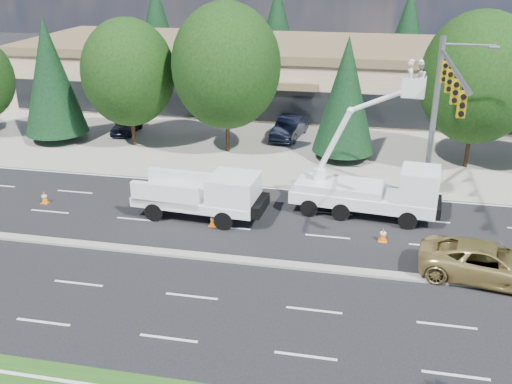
% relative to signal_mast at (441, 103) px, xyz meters
% --- Properties ---
extents(ground, '(140.00, 140.00, 0.00)m').
position_rel_signal_mast_xyz_m(ground, '(-10.03, -7.04, -6.06)').
color(ground, black).
rests_on(ground, ground).
extents(concrete_apron, '(140.00, 22.00, 0.01)m').
position_rel_signal_mast_xyz_m(concrete_apron, '(-10.03, 12.96, -6.05)').
color(concrete_apron, '#99958B').
rests_on(concrete_apron, ground).
extents(road_median, '(120.00, 0.55, 0.12)m').
position_rel_signal_mast_xyz_m(road_median, '(-10.03, -7.04, -6.00)').
color(road_median, '#99958B').
rests_on(road_median, ground).
extents(strip_mall, '(50.40, 15.40, 5.50)m').
position_rel_signal_mast_xyz_m(strip_mall, '(-10.03, 22.93, -3.23)').
color(strip_mall, tan).
rests_on(strip_mall, ground).
extents(tree_front_b, '(4.52, 4.52, 8.91)m').
position_rel_signal_mast_xyz_m(tree_front_b, '(-26.03, 7.96, -1.28)').
color(tree_front_b, '#332114').
rests_on(tree_front_b, ground).
extents(tree_front_c, '(6.49, 6.49, 9.00)m').
position_rel_signal_mast_xyz_m(tree_front_c, '(-20.03, 7.96, -0.79)').
color(tree_front_c, '#332114').
rests_on(tree_front_c, ground).
extents(tree_front_d, '(7.32, 7.32, 10.16)m').
position_rel_signal_mast_xyz_m(tree_front_d, '(-13.03, 7.96, -0.11)').
color(tree_front_d, '#332114').
rests_on(tree_front_d, ground).
extents(tree_front_e, '(4.15, 4.15, 8.19)m').
position_rel_signal_mast_xyz_m(tree_front_e, '(-5.03, 7.96, -1.66)').
color(tree_front_e, '#332114').
rests_on(tree_front_e, ground).
extents(tree_front_f, '(7.15, 7.15, 9.92)m').
position_rel_signal_mast_xyz_m(tree_front_f, '(2.97, 7.96, -0.25)').
color(tree_front_f, '#332114').
rests_on(tree_front_f, ground).
extents(tree_back_a, '(5.15, 5.15, 10.15)m').
position_rel_signal_mast_xyz_m(tree_back_a, '(-28.03, 34.96, -0.61)').
color(tree_back_a, '#332114').
rests_on(tree_back_a, ground).
extents(tree_back_b, '(5.09, 5.09, 10.04)m').
position_rel_signal_mast_xyz_m(tree_back_b, '(-14.03, 34.96, -0.67)').
color(tree_back_b, '#332114').
rests_on(tree_back_b, ground).
extents(tree_back_c, '(4.99, 4.99, 9.83)m').
position_rel_signal_mast_xyz_m(tree_back_c, '(-0.03, 34.96, -0.78)').
color(tree_back_c, '#332114').
rests_on(tree_back_c, ground).
extents(signal_mast, '(2.76, 10.16, 9.00)m').
position_rel_signal_mast_xyz_m(signal_mast, '(0.00, 0.00, 0.00)').
color(signal_mast, gray).
rests_on(signal_mast, ground).
extents(utility_pickup, '(6.69, 2.96, 2.50)m').
position_rel_signal_mast_xyz_m(utility_pickup, '(-11.54, -2.85, -5.03)').
color(utility_pickup, white).
rests_on(utility_pickup, ground).
extents(bucket_truck, '(7.72, 3.09, 8.31)m').
position_rel_signal_mast_xyz_m(bucket_truck, '(-2.81, -0.92, -4.28)').
color(bucket_truck, white).
rests_on(bucket_truck, ground).
extents(traffic_cone_a, '(0.40, 0.40, 0.70)m').
position_rel_signal_mast_xyz_m(traffic_cone_a, '(-20.89, -2.83, -5.72)').
color(traffic_cone_a, orange).
rests_on(traffic_cone_a, ground).
extents(traffic_cone_b, '(0.40, 0.40, 0.70)m').
position_rel_signal_mast_xyz_m(traffic_cone_b, '(-10.90, -3.77, -5.72)').
color(traffic_cone_b, orange).
rests_on(traffic_cone_b, ground).
extents(traffic_cone_c, '(0.40, 0.40, 0.70)m').
position_rel_signal_mast_xyz_m(traffic_cone_c, '(-10.47, -3.43, -5.72)').
color(traffic_cone_c, orange).
rests_on(traffic_cone_c, ground).
extents(traffic_cone_d, '(0.40, 0.40, 0.70)m').
position_rel_signal_mast_xyz_m(traffic_cone_d, '(-2.38, -3.77, -5.72)').
color(traffic_cone_d, orange).
rests_on(traffic_cone_d, ground).
extents(minivan, '(6.06, 3.48, 1.59)m').
position_rel_signal_mast_xyz_m(minivan, '(1.94, -6.44, -5.26)').
color(minivan, tan).
rests_on(minivan, ground).
extents(parked_car_west, '(1.83, 4.07, 1.36)m').
position_rel_signal_mast_xyz_m(parked_car_west, '(-21.78, 10.77, -5.38)').
color(parked_car_west, black).
rests_on(parked_car_west, ground).
extents(parked_car_east, '(2.47, 5.16, 1.63)m').
position_rel_signal_mast_xyz_m(parked_car_east, '(-9.22, 11.94, -5.24)').
color(parked_car_east, black).
rests_on(parked_car_east, ground).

